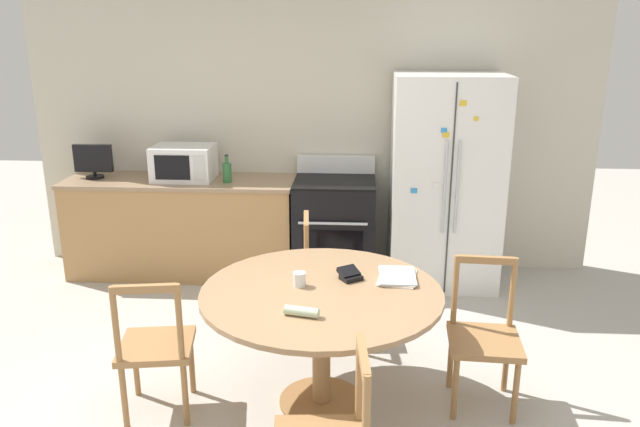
{
  "coord_description": "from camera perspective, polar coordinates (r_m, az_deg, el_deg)",
  "views": [
    {
      "loc": [
        0.44,
        -3.09,
        2.25
      ],
      "look_at": [
        0.17,
        1.15,
        0.95
      ],
      "focal_mm": 35.0,
      "sensor_mm": 36.0,
      "label": 1
    }
  ],
  "objects": [
    {
      "name": "oven_range",
      "position": [
        5.65,
        1.32,
        -1.38
      ],
      "size": [
        0.72,
        0.68,
        1.08
      ],
      "color": "black",
      "rests_on": "ground_plane"
    },
    {
      "name": "microwave",
      "position": [
        5.73,
        -12.34,
        4.56
      ],
      "size": [
        0.53,
        0.4,
        0.31
      ],
      "color": "white",
      "rests_on": "kitchen_counter"
    },
    {
      "name": "candle_glass",
      "position": [
        3.71,
        -1.89,
        -6.11
      ],
      "size": [
        0.08,
        0.08,
        0.08
      ],
      "color": "silver",
      "rests_on": "dining_table"
    },
    {
      "name": "dining_table",
      "position": [
        3.72,
        0.13,
        -8.67
      ],
      "size": [
        1.42,
        1.42,
        0.76
      ],
      "color": "#997551",
      "rests_on": "ground_plane"
    },
    {
      "name": "back_wall",
      "position": [
        5.84,
        -0.75,
        7.64
      ],
      "size": [
        5.2,
        0.1,
        2.6
      ],
      "color": "beige",
      "rests_on": "ground_plane"
    },
    {
      "name": "counter_bottle",
      "position": [
        5.57,
        -8.49,
        3.78
      ],
      "size": [
        0.08,
        0.08,
        0.25
      ],
      "color": "#2D6B38",
      "rests_on": "kitchen_counter"
    },
    {
      "name": "wallet",
      "position": [
        3.81,
        2.74,
        -5.62
      ],
      "size": [
        0.17,
        0.17,
        0.07
      ],
      "color": "black",
      "rests_on": "dining_table"
    },
    {
      "name": "ground_plane",
      "position": [
        3.85,
        -3.82,
        -18.8
      ],
      "size": [
        14.0,
        14.0,
        0.0
      ],
      "primitive_type": "plane",
      "color": "#B2ADA3"
    },
    {
      "name": "dining_chair_left",
      "position": [
        3.85,
        -14.79,
        -11.77
      ],
      "size": [
        0.48,
        0.48,
        0.9
      ],
      "rotation": [
        0.0,
        0.0,
        6.44
      ],
      "color": "#9E7042",
      "rests_on": "ground_plane"
    },
    {
      "name": "countertop_tv",
      "position": [
        6.01,
        -20.02,
        4.6
      ],
      "size": [
        0.35,
        0.16,
        0.31
      ],
      "color": "black",
      "rests_on": "kitchen_counter"
    },
    {
      "name": "mail_stack",
      "position": [
        3.85,
        7.07,
        -5.74
      ],
      "size": [
        0.26,
        0.33,
        0.02
      ],
      "color": "white",
      "rests_on": "dining_table"
    },
    {
      "name": "kitchen_counter",
      "position": [
        5.9,
        -12.43,
        -1.16
      ],
      "size": [
        2.08,
        0.64,
        0.9
      ],
      "color": "#AD7F4C",
      "rests_on": "ground_plane"
    },
    {
      "name": "folded_napkin",
      "position": [
        3.35,
        -1.69,
        -8.95
      ],
      "size": [
        0.19,
        0.09,
        0.05
      ],
      "color": "beige",
      "rests_on": "dining_table"
    },
    {
      "name": "dining_chair_far",
      "position": [
        4.69,
        0.72,
        -5.79
      ],
      "size": [
        0.45,
        0.45,
        0.9
      ],
      "rotation": [
        0.0,
        0.0,
        4.8
      ],
      "color": "#9E7042",
      "rests_on": "ground_plane"
    },
    {
      "name": "refrigerator",
      "position": [
        5.54,
        11.35,
        2.83
      ],
      "size": [
        0.93,
        0.73,
        1.85
      ],
      "color": "white",
      "rests_on": "ground_plane"
    },
    {
      "name": "dining_chair_right",
      "position": [
        3.95,
        14.75,
        -10.99
      ],
      "size": [
        0.45,
        0.45,
        0.9
      ],
      "rotation": [
        0.0,
        0.0,
        3.08
      ],
      "color": "#9E7042",
      "rests_on": "ground_plane"
    }
  ]
}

